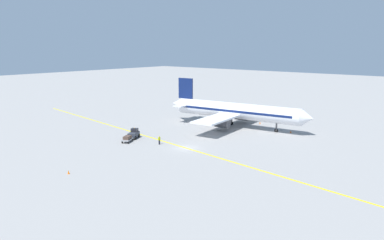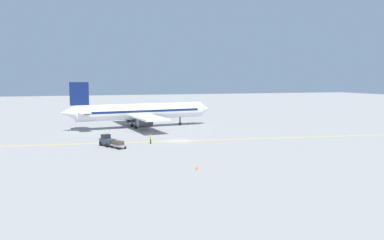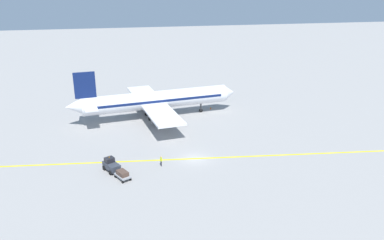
{
  "view_description": "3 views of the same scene",
  "coord_description": "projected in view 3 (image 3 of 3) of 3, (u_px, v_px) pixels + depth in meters",
  "views": [
    {
      "loc": [
        49.89,
        43.36,
        18.38
      ],
      "look_at": [
        -3.65,
        -1.64,
        4.47
      ],
      "focal_mm": 35.0,
      "sensor_mm": 36.0,
      "label": 1
    },
    {
      "loc": [
        64.91,
        -18.55,
        11.28
      ],
      "look_at": [
        2.93,
        1.53,
        4.11
      ],
      "focal_mm": 35.0,
      "sensor_mm": 36.0,
      "label": 2
    },
    {
      "loc": [
        52.16,
        -12.44,
        25.83
      ],
      "look_at": [
        -5.63,
        0.85,
        4.47
      ],
      "focal_mm": 35.0,
      "sensor_mm": 36.0,
      "label": 3
    }
  ],
  "objects": [
    {
      "name": "airplane_at_gate",
      "position": [
        155.0,
        100.0,
        76.43
      ],
      "size": [
        28.43,
        35.53,
        10.6
      ],
      "color": "white",
      "rests_on": "ground"
    },
    {
      "name": "ground_plane",
      "position": [
        195.0,
        159.0,
        59.2
      ],
      "size": [
        400.0,
        400.0,
        0.0
      ],
      "primitive_type": "plane",
      "color": "gray"
    },
    {
      "name": "traffic_cone_mid_apron",
      "position": [
        211.0,
        108.0,
        82.8
      ],
      "size": [
        0.32,
        0.32,
        0.55
      ],
      "primitive_type": "cone",
      "color": "orange",
      "rests_on": "ground"
    },
    {
      "name": "traffic_cone_near_nose",
      "position": [
        164.0,
        106.0,
        84.36
      ],
      "size": [
        0.32,
        0.32,
        0.55
      ],
      "primitive_type": "cone",
      "color": "orange",
      "rests_on": "ground"
    },
    {
      "name": "apron_yellow_centreline",
      "position": [
        195.0,
        159.0,
        59.2
      ],
      "size": [
        16.17,
        119.01,
        0.01
      ],
      "primitive_type": "cube",
      "rotation": [
        0.0,
        0.0,
        -0.13
      ],
      "color": "yellow",
      "rests_on": "ground"
    },
    {
      "name": "ground_crew_worker",
      "position": [
        161.0,
        161.0,
        56.5
      ],
      "size": [
        0.58,
        0.23,
        1.68
      ],
      "color": "#23232D",
      "rests_on": "ground"
    },
    {
      "name": "baggage_tug_dark",
      "position": [
        111.0,
        165.0,
        55.07
      ],
      "size": [
        3.35,
        2.75,
        2.11
      ],
      "color": "#333842",
      "rests_on": "ground"
    },
    {
      "name": "baggage_cart_trailing",
      "position": [
        123.0,
        174.0,
        52.72
      ],
      "size": [
        2.95,
        2.42,
        1.24
      ],
      "color": "gray",
      "rests_on": "ground"
    }
  ]
}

